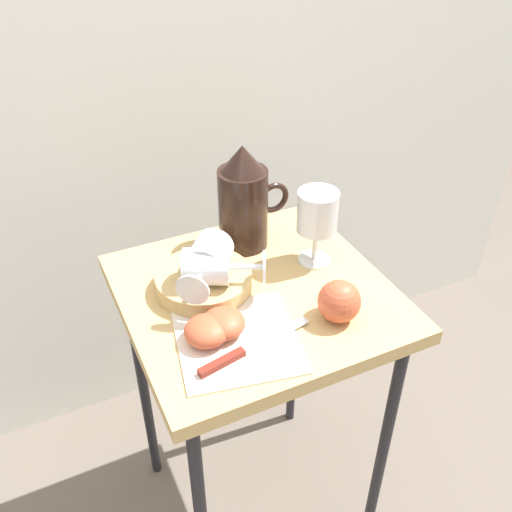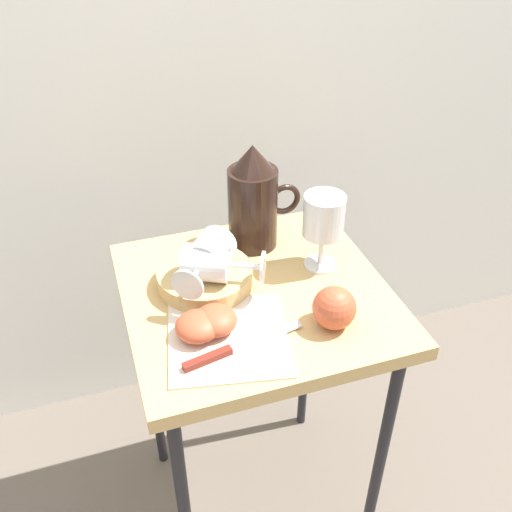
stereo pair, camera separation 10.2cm
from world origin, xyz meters
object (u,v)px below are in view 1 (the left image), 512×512
Objects in this scene: table at (256,321)px; wine_glass_tipped_near at (209,267)px; apple_whole at (339,301)px; wine_glass_tipped_far at (209,258)px; basket_tray at (204,281)px; apple_half_left at (207,331)px; knife at (239,354)px; apple_half_right at (223,323)px; wine_glass_upright at (317,215)px; pitcher at (244,206)px.

table is 4.35× the size of wine_glass_tipped_near.
wine_glass_tipped_near is 0.24m from apple_whole.
wine_glass_tipped_far is 1.99× the size of apple_whole.
apple_half_left is (-0.05, -0.14, 0.01)m from basket_tray.
knife is at bearing -93.74° from basket_tray.
apple_half_left reaches higher than basket_tray.
apple_whole reaches higher than basket_tray.
wine_glass_tipped_near is at bearing 80.07° from apple_half_right.
knife is at bearing -143.45° from wine_glass_upright.
basket_tray reaches higher than knife.
apple_whole is (0.23, -0.04, 0.01)m from apple_half_left.
knife is (-0.01, -0.19, -0.01)m from basket_tray.
table is 3.87× the size of basket_tray.
wine_glass_upright is 0.23m from wine_glass_tipped_near.
wine_glass_tipped_far is at bearing 78.56° from apple_half_right.
pitcher is 2.92× the size of apple_half_right.
pitcher is 0.16m from wine_glass_upright.
apple_half_left is at bearing 121.20° from knife.
basket_tray is 2.37× the size of apple_half_left.
wine_glass_tipped_far is 0.20m from knife.
pitcher is 1.47× the size of wine_glass_tipped_far.
wine_glass_upright is at bearing 25.76° from apple_half_right.
knife is at bearing -87.63° from apple_half_right.
pitcher is 1.42× the size of wine_glass_upright.
wine_glass_tipped_near reaches higher than table.
wine_glass_upright reaches higher than table.
pitcher is 0.28m from apple_half_right.
pitcher is at bearing 38.98° from basket_tray.
basket_tray is 0.25m from wine_glass_upright.
apple_half_left is at bearing -170.22° from apple_half_right.
wine_glass_upright is (0.15, 0.04, 0.19)m from table.
apple_whole is (0.10, -0.13, 0.12)m from table.
wine_glass_upright is at bearing 4.13° from wine_glass_tipped_near.
wine_glass_tipped_near is 0.11m from apple_half_right.
apple_half_right is (-0.02, -0.13, 0.01)m from basket_tray.
table is at bearing 39.45° from apple_half_right.
pitcher is 0.16m from wine_glass_tipped_far.
pitcher is at bearing 58.32° from apple_half_right.
wine_glass_tipped_far reaches higher than table.
apple_half_left is 0.23m from apple_whole.
apple_half_right is 1.00× the size of apple_whole.
basket_tray is at bearing 150.66° from wine_glass_tipped_far.
pitcher reaches higher than wine_glass_tipped_near.
basket_tray is 0.14m from apple_half_left.
pitcher is 1.02× the size of knife.
knife is at bearing -175.91° from apple_whole.
pitcher is 1.39× the size of wine_glass_tipped_near.
wine_glass_tipped_near reaches higher than apple_half_right.
wine_glass_tipped_near is at bearing -133.74° from pitcher.
pitcher reaches higher than basket_tray.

